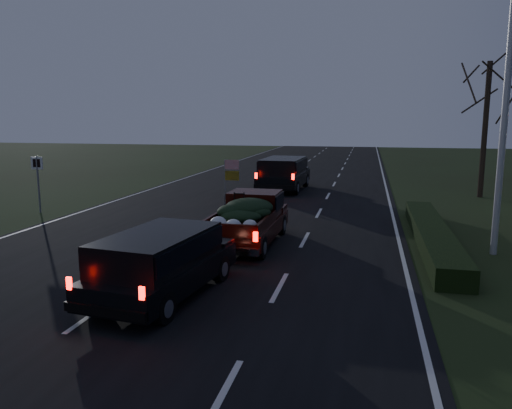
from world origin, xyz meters
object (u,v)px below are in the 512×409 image
at_px(lead_suv, 284,171).
at_px(light_pole, 508,71).
at_px(rear_suv, 160,258).
at_px(pickup_truck, 249,216).

bearing_deg(lead_suv, light_pole, -52.79).
height_order(lead_suv, rear_suv, lead_suv).
xyz_separation_m(light_pole, rear_suv, (-8.47, -5.79, -4.52)).
bearing_deg(rear_suv, light_pole, 41.46).
xyz_separation_m(pickup_truck, rear_suv, (-0.82, -5.39, 0.03)).
distance_m(light_pole, lead_suv, 15.46).
distance_m(lead_suv, rear_suv, 17.89).
distance_m(light_pole, pickup_truck, 8.91).
height_order(light_pole, rear_suv, light_pole).
height_order(light_pole, lead_suv, light_pole).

